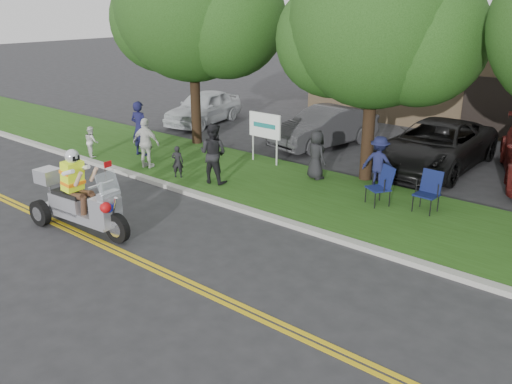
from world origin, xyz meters
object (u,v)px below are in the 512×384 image
Objects in this scene: lawn_chair_b at (429,189)px; spectator_adult_left at (140,128)px; spectator_adult_mid at (213,153)px; trike_scooter at (78,202)px; parked_car_mid at (435,145)px; spectator_adult_right at (146,143)px; parked_car_far_left at (204,107)px; lawn_chair_a at (383,183)px; parked_car_left at (325,127)px.

spectator_adult_left is (-9.75, -1.35, 0.35)m from lawn_chair_b.
spectator_adult_mid is at bearing 161.34° from spectator_adult_left.
parked_car_mid is at bearing 61.48° from trike_scooter.
parked_car_mid is at bearing -156.40° from spectator_adult_right.
trike_scooter reaches higher than parked_car_mid.
trike_scooter is 2.89× the size of lawn_chair_b.
parked_car_far_left is at bearing 179.52° from parked_car_mid.
parked_car_far_left reaches higher than lawn_chair_a.
lawn_chair_b is at bearing -23.51° from parked_car_left.
spectator_adult_mid is 1.10× the size of spectator_adult_right.
parked_car_mid is (6.94, 6.11, -0.14)m from spectator_adult_right.
lawn_chair_a is 0.59× the size of spectator_adult_mid.
spectator_adult_left is 6.71m from parked_car_left.
lawn_chair_b is 0.59× the size of spectator_adult_mid.
parked_car_mid is (4.46, 10.19, 0.08)m from trike_scooter.
spectator_adult_left reaches higher than lawn_chair_b.
spectator_adult_mid reaches higher than spectator_adult_right.
spectator_adult_right is at bearing -163.38° from lawn_chair_b.
spectator_adult_mid is (4.00, -0.53, -0.05)m from spectator_adult_left.
parked_car_mid is (4.27, -0.08, 0.04)m from parked_car_left.
parked_car_left is at bearing 84.04° from trike_scooter.
spectator_adult_left is at bearing -49.36° from spectator_adult_right.
lawn_chair_b is at bearing -69.95° from parked_car_mid.
parked_car_left is 0.80× the size of parked_car_mid.
lawn_chair_b reaches higher than lawn_chair_a.
spectator_adult_right is (-8.43, -2.16, 0.21)m from lawn_chair_b.
parked_car_left is at bearing -103.47° from spectator_adult_mid.
spectator_adult_mid reaches higher than parked_car_left.
spectator_adult_left is 1.17× the size of spectator_adult_right.
spectator_adult_right is at bearing 137.31° from spectator_adult_left.
parked_car_mid is at bearing -10.79° from parked_car_far_left.
parked_car_far_left is at bearing 164.12° from lawn_chair_b.
parked_car_left is at bearing 147.24° from lawn_chair_b.
spectator_adult_right is (-7.32, -1.81, 0.22)m from lawn_chair_a.
lawn_chair_b is 4.23m from parked_car_mid.
parked_car_mid reaches higher than parked_car_left.
spectator_adult_left is 0.34× the size of parked_car_mid.
lawn_chair_b is at bearing 176.76° from spectator_adult_left.
parked_car_left is at bearing -9.96° from parked_car_far_left.
parked_car_left is (2.67, 6.19, -0.18)m from spectator_adult_right.
parked_car_mid is at bearing -158.40° from spectator_adult_left.
parked_car_mid is at bearing 10.44° from parked_car_left.
trike_scooter reaches higher than parked_car_far_left.
parked_car_far_left is at bearing 115.85° from trike_scooter.
lawn_chair_a is 8.70m from spectator_adult_left.
spectator_adult_right is 0.36× the size of parked_car_left.
lawn_chair_a is 6.38m from parked_car_left.
parked_car_far_left is (-3.56, 6.09, -0.18)m from spectator_adult_right.
trike_scooter is 1.71× the size of spectator_adult_mid.
trike_scooter is 1.61× the size of spectator_adult_left.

